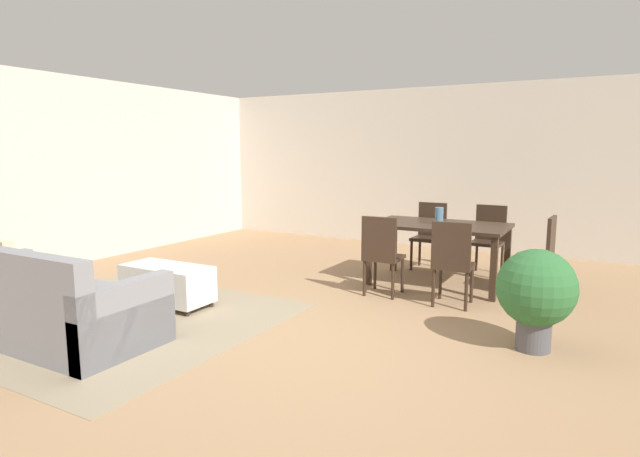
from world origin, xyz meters
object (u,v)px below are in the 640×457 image
at_px(dining_chair_near_left, 382,251).
at_px(potted_plant, 536,291).
at_px(dining_chair_far_right, 489,236).
at_px(ottoman_table, 167,283).
at_px(couch, 42,306).
at_px(dining_chair_head_east, 541,252).
at_px(dining_chair_far_left, 430,232).
at_px(dining_chair_near_right, 452,259).
at_px(vase_centerpiece, 439,216).
at_px(dining_table, 439,231).

xyz_separation_m(dining_chair_near_left, potted_plant, (1.73, -0.88, -0.02)).
bearing_deg(dining_chair_far_right, ottoman_table, -130.35).
distance_m(couch, dining_chair_near_left, 3.42).
distance_m(ottoman_table, dining_chair_head_east, 4.14).
bearing_deg(potted_plant, dining_chair_far_right, 109.20).
xyz_separation_m(dining_chair_near_left, dining_chair_far_left, (0.04, 1.65, 0.00)).
xyz_separation_m(dining_chair_far_right, dining_chair_head_east, (0.74, -0.85, 0.00)).
xyz_separation_m(couch, ottoman_table, (0.25, 1.24, -0.04)).
relative_size(dining_chair_near_left, dining_chair_far_left, 1.00).
relative_size(dining_chair_near_right, dining_chair_far_right, 1.00).
height_order(dining_chair_near_left, potted_plant, dining_chair_near_left).
bearing_deg(dining_chair_far_right, vase_centerpiece, -114.39).
bearing_deg(couch, dining_chair_far_right, 56.33).
xyz_separation_m(ottoman_table, vase_centerpiece, (2.27, 2.24, 0.62)).
distance_m(dining_chair_near_left, dining_chair_head_east, 1.79).
relative_size(couch, dining_chair_head_east, 2.33).
distance_m(dining_table, dining_chair_near_right, 0.96).
height_order(dining_chair_near_right, dining_chair_far_left, same).
bearing_deg(dining_chair_head_east, dining_chair_far_left, 152.69).
bearing_deg(dining_chair_near_left, ottoman_table, -141.85).
height_order(couch, dining_table, couch).
relative_size(ottoman_table, dining_chair_near_right, 1.07).
relative_size(dining_table, vase_centerpiece, 7.93).
bearing_deg(ottoman_table, dining_chair_head_east, 33.99).
xyz_separation_m(ottoman_table, potted_plant, (3.59, 0.57, 0.26)).
xyz_separation_m(couch, dining_chair_far_right, (2.93, 4.40, 0.23)).
bearing_deg(dining_chair_head_east, couch, -135.98).
height_order(dining_chair_far_right, vase_centerpiece, vase_centerpiece).
relative_size(couch, dining_chair_near_right, 2.33).
bearing_deg(dining_chair_far_left, dining_chair_near_right, -65.43).
distance_m(couch, dining_chair_near_right, 3.95).
bearing_deg(dining_chair_near_right, potted_plant, -42.73).
distance_m(couch, dining_chair_head_east, 5.12).
bearing_deg(dining_chair_near_left, dining_chair_near_right, -2.22).
bearing_deg(couch, dining_chair_head_east, 44.02).
height_order(ottoman_table, dining_table, dining_table).
relative_size(ottoman_table, dining_chair_far_left, 1.07).
distance_m(ottoman_table, potted_plant, 3.64).
xyz_separation_m(dining_table, dining_chair_head_east, (1.17, 0.03, -0.15)).
relative_size(dining_table, dining_chair_near_left, 1.75).
bearing_deg(dining_chair_near_left, potted_plant, -27.00).
height_order(dining_chair_near_left, dining_chair_near_right, same).
bearing_deg(potted_plant, dining_chair_near_right, 137.27).
distance_m(dining_chair_head_east, vase_centerpiece, 1.21).
height_order(dining_table, dining_chair_head_east, dining_chair_head_east).
xyz_separation_m(dining_table, dining_chair_far_right, (0.42, 0.88, -0.15)).
xyz_separation_m(dining_chair_far_left, vase_centerpiece, (0.37, -0.86, 0.34)).
distance_m(dining_chair_head_east, potted_plant, 1.75).
relative_size(couch, dining_chair_far_left, 2.33).
distance_m(ottoman_table, dining_chair_far_right, 4.16).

